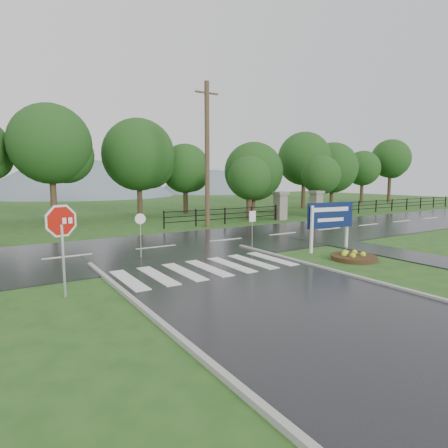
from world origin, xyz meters
TOP-DOWN VIEW (x-y plane):
  - ground at (0.00, 0.00)m, footprint 120.00×120.00m
  - main_road at (0.00, 10.00)m, footprint 90.00×8.00m
  - walkway at (8.50, 4.00)m, footprint 2.20×11.00m
  - crosswalk at (0.00, 5.00)m, footprint 6.50×2.80m
  - pillar_west at (13.00, 16.00)m, footprint 1.00×1.00m
  - pillar_east at (17.00, 16.00)m, footprint 1.00×1.00m
  - fence_west at (7.75, 16.00)m, footprint 9.58×0.08m
  - fence_east at (27.75, 16.00)m, footprint 20.58×0.08m
  - hills at (3.49, 65.00)m, footprint 102.00×48.00m
  - treeline at (1.00, 24.00)m, footprint 83.20×5.20m
  - stop_sign at (-5.03, 4.40)m, footprint 1.19×0.40m
  - estate_billboard at (6.58, 5.14)m, footprint 2.54×0.41m
  - flower_bed at (5.88, 3.21)m, footprint 1.83×1.83m
  - reg_sign_small at (3.57, 7.09)m, footprint 0.41×0.08m
  - reg_sign_round at (-1.43, 8.14)m, footprint 0.43×0.14m
  - utility_pole_east at (6.01, 15.50)m, footprint 1.72×0.32m
  - entrance_tree_left at (11.01, 17.50)m, footprint 3.44×3.44m
  - entrance_tree_right at (19.08, 17.50)m, footprint 3.54×3.54m

SIDE VIEW (x-z plane):
  - hills at x=3.49m, z-range -39.54..8.46m
  - ground at x=0.00m, z-range 0.00..0.00m
  - main_road at x=0.00m, z-range -0.02..0.02m
  - walkway at x=8.50m, z-range -0.02..0.02m
  - treeline at x=1.00m, z-range -5.00..5.00m
  - crosswalk at x=0.00m, z-range 0.05..0.07m
  - flower_bed at x=5.88m, z-range -0.05..0.32m
  - fence_west at x=7.75m, z-range 0.12..1.32m
  - fence_east at x=27.75m, z-range 0.14..1.34m
  - pillar_west at x=13.00m, z-range 0.06..2.30m
  - pillar_east at x=17.00m, z-range 0.06..2.30m
  - reg_sign_round at x=-1.43m, z-range 0.28..2.18m
  - reg_sign_small at x=3.57m, z-range 0.41..2.25m
  - estate_billboard at x=6.58m, z-range 0.42..2.66m
  - stop_sign at x=-5.03m, z-range 0.54..3.35m
  - entrance_tree_left at x=11.01m, z-range 0.78..5.84m
  - entrance_tree_right at x=19.08m, z-range 0.88..6.23m
  - utility_pole_east at x=6.01m, z-range 0.08..9.74m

